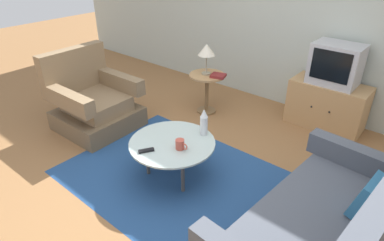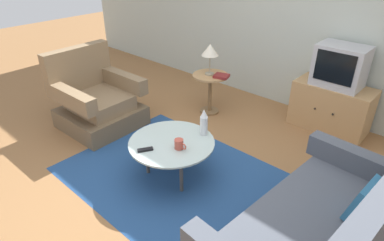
{
  "view_description": "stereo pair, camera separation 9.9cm",
  "coord_description": "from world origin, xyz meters",
  "px_view_note": "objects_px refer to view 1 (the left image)",
  "views": [
    {
      "loc": [
        1.75,
        -1.92,
        2.12
      ],
      "look_at": [
        -0.09,
        0.24,
        0.55
      ],
      "focal_mm": 30.76,
      "sensor_mm": 36.0,
      "label": 1
    },
    {
      "loc": [
        1.82,
        -1.86,
        2.12
      ],
      "look_at": [
        -0.09,
        0.24,
        0.55
      ],
      "focal_mm": 30.76,
      "sensor_mm": 36.0,
      "label": 2
    }
  ],
  "objects_px": {
    "armchair": "(93,103)",
    "mug": "(180,144)",
    "couch": "(322,232)",
    "side_table": "(207,85)",
    "table_lamp": "(207,51)",
    "coffee_table": "(172,145)",
    "vase": "(204,122)",
    "tv_stand": "(327,105)",
    "book": "(218,76)",
    "television": "(336,64)",
    "tv_remote_dark": "(146,151)"
  },
  "relations": [
    {
      "from": "coffee_table",
      "to": "vase",
      "type": "xyz_separation_m",
      "value": [
        0.14,
        0.32,
        0.16
      ]
    },
    {
      "from": "coffee_table",
      "to": "television",
      "type": "bearing_deg",
      "value": 68.87
    },
    {
      "from": "tv_remote_dark",
      "to": "book",
      "type": "height_order",
      "value": "book"
    },
    {
      "from": "side_table",
      "to": "tv_stand",
      "type": "height_order",
      "value": "tv_stand"
    },
    {
      "from": "tv_stand",
      "to": "television",
      "type": "height_order",
      "value": "television"
    },
    {
      "from": "armchair",
      "to": "table_lamp",
      "type": "xyz_separation_m",
      "value": [
        0.84,
        1.22,
        0.56
      ]
    },
    {
      "from": "armchair",
      "to": "television",
      "type": "height_order",
      "value": "television"
    },
    {
      "from": "television",
      "to": "tv_stand",
      "type": "bearing_deg",
      "value": -90.0
    },
    {
      "from": "tv_stand",
      "to": "table_lamp",
      "type": "distance_m",
      "value": 1.66
    },
    {
      "from": "tv_stand",
      "to": "mug",
      "type": "distance_m",
      "value": 2.15
    },
    {
      "from": "couch",
      "to": "television",
      "type": "distance_m",
      "value": 2.25
    },
    {
      "from": "tv_remote_dark",
      "to": "book",
      "type": "bearing_deg",
      "value": -135.63
    },
    {
      "from": "vase",
      "to": "tv_remote_dark",
      "type": "distance_m",
      "value": 0.64
    },
    {
      "from": "couch",
      "to": "book",
      "type": "distance_m",
      "value": 2.43
    },
    {
      "from": "television",
      "to": "book",
      "type": "distance_m",
      "value": 1.41
    },
    {
      "from": "mug",
      "to": "couch",
      "type": "bearing_deg",
      "value": -0.86
    },
    {
      "from": "television",
      "to": "table_lamp",
      "type": "bearing_deg",
      "value": -154.56
    },
    {
      "from": "table_lamp",
      "to": "vase",
      "type": "height_order",
      "value": "table_lamp"
    },
    {
      "from": "tv_stand",
      "to": "mug",
      "type": "xyz_separation_m",
      "value": [
        -0.64,
        -2.04,
        0.16
      ]
    },
    {
      "from": "vase",
      "to": "coffee_table",
      "type": "bearing_deg",
      "value": -113.6
    },
    {
      "from": "television",
      "to": "table_lamp",
      "type": "xyz_separation_m",
      "value": [
        -1.41,
        -0.67,
        0.04
      ]
    },
    {
      "from": "tv_stand",
      "to": "book",
      "type": "distance_m",
      "value": 1.42
    },
    {
      "from": "armchair",
      "to": "mug",
      "type": "xyz_separation_m",
      "value": [
        1.62,
        -0.15,
        0.14
      ]
    },
    {
      "from": "armchair",
      "to": "tv_remote_dark",
      "type": "distance_m",
      "value": 1.46
    },
    {
      "from": "coffee_table",
      "to": "table_lamp",
      "type": "relative_size",
      "value": 2.06
    },
    {
      "from": "armchair",
      "to": "table_lamp",
      "type": "height_order",
      "value": "armchair"
    },
    {
      "from": "armchair",
      "to": "table_lamp",
      "type": "distance_m",
      "value": 1.58
    },
    {
      "from": "table_lamp",
      "to": "coffee_table",
      "type": "bearing_deg",
      "value": -64.63
    },
    {
      "from": "couch",
      "to": "book",
      "type": "xyz_separation_m",
      "value": [
        -1.96,
        1.42,
        0.27
      ]
    },
    {
      "from": "armchair",
      "to": "tv_stand",
      "type": "height_order",
      "value": "armchair"
    },
    {
      "from": "side_table",
      "to": "table_lamp",
      "type": "xyz_separation_m",
      "value": [
        -0.01,
        -0.0,
        0.47
      ]
    },
    {
      "from": "coffee_table",
      "to": "tv_stand",
      "type": "height_order",
      "value": "tv_stand"
    },
    {
      "from": "table_lamp",
      "to": "couch",
      "type": "bearing_deg",
      "value": -33.06
    },
    {
      "from": "coffee_table",
      "to": "book",
      "type": "distance_m",
      "value": 1.45
    },
    {
      "from": "couch",
      "to": "tv_remote_dark",
      "type": "relative_size",
      "value": 11.88
    },
    {
      "from": "television",
      "to": "book",
      "type": "xyz_separation_m",
      "value": [
        -1.23,
        -0.65,
        -0.26
      ]
    },
    {
      "from": "table_lamp",
      "to": "tv_remote_dark",
      "type": "xyz_separation_m",
      "value": [
        0.56,
        -1.61,
        -0.46
      ]
    },
    {
      "from": "coffee_table",
      "to": "tv_stand",
      "type": "relative_size",
      "value": 0.92
    },
    {
      "from": "tv_stand",
      "to": "television",
      "type": "xyz_separation_m",
      "value": [
        -0.0,
        0.0,
        0.54
      ]
    },
    {
      "from": "armchair",
      "to": "couch",
      "type": "distance_m",
      "value": 2.99
    },
    {
      "from": "side_table",
      "to": "tv_remote_dark",
      "type": "relative_size",
      "value": 3.78
    },
    {
      "from": "coffee_table",
      "to": "tv_stand",
      "type": "bearing_deg",
      "value": 68.85
    },
    {
      "from": "table_lamp",
      "to": "mug",
      "type": "xyz_separation_m",
      "value": [
        0.77,
        -1.37,
        -0.42
      ]
    },
    {
      "from": "tv_stand",
      "to": "tv_remote_dark",
      "type": "relative_size",
      "value": 6.25
    },
    {
      "from": "armchair",
      "to": "television",
      "type": "relative_size",
      "value": 1.75
    },
    {
      "from": "tv_remote_dark",
      "to": "table_lamp",
      "type": "bearing_deg",
      "value": -129.49
    },
    {
      "from": "armchair",
      "to": "couch",
      "type": "height_order",
      "value": "armchair"
    },
    {
      "from": "book",
      "to": "side_table",
      "type": "bearing_deg",
      "value": 169.26
    },
    {
      "from": "table_lamp",
      "to": "book",
      "type": "height_order",
      "value": "table_lamp"
    },
    {
      "from": "tv_stand",
      "to": "vase",
      "type": "bearing_deg",
      "value": -110.68
    }
  ]
}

